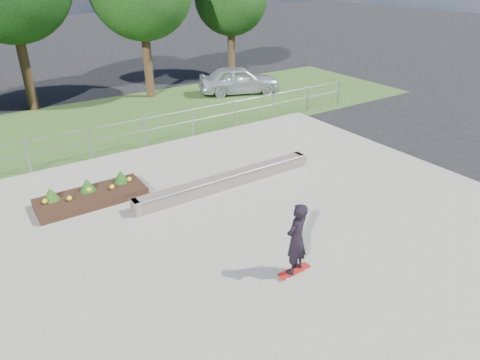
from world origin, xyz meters
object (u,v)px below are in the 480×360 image
Objects in this scene: skateboarder at (296,239)px; parked_car at (239,80)px; planter_bed at (91,195)px; grind_ledge at (227,181)px.

skateboarder is 15.17m from parked_car.
skateboarder is (2.72, -5.77, 0.72)m from planter_bed.
parked_car reaches higher than grind_ledge.
skateboarder is at bearing 171.58° from parked_car.
grind_ledge is at bearing 165.04° from parked_car.
planter_bed is at bearing 147.21° from parked_car.
parked_car is at bearing 60.77° from skateboarder.
grind_ledge is 4.49m from skateboarder.
skateboarder reaches higher than parked_car.
skateboarder is (-0.98, -4.32, 0.70)m from grind_ledge.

